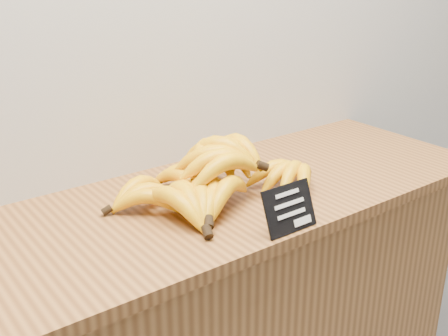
# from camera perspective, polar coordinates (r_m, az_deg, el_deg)

# --- Properties ---
(counter_top) EXTENTS (1.54, 0.54, 0.03)m
(counter_top) POSITION_cam_1_polar(r_m,az_deg,el_deg) (1.38, -1.24, -3.45)
(counter_top) COLOR brown
(counter_top) RESTS_ON counter
(chalkboard_sign) EXTENTS (0.13, 0.04, 0.10)m
(chalkboard_sign) POSITION_cam_1_polar(r_m,az_deg,el_deg) (1.20, 6.68, -4.11)
(chalkboard_sign) COLOR black
(chalkboard_sign) RESTS_ON counter_top
(banana_pile) EXTENTS (0.54, 0.35, 0.13)m
(banana_pile) POSITION_cam_1_polar(r_m,az_deg,el_deg) (1.33, -1.53, -1.21)
(banana_pile) COLOR #F4B409
(banana_pile) RESTS_ON counter_top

